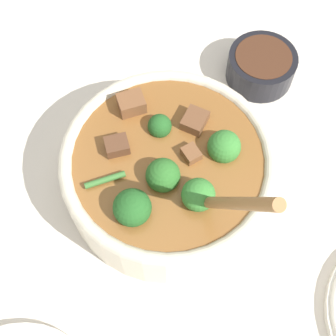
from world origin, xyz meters
TOP-DOWN VIEW (x-y plane):
  - ground_plane at (0.00, 0.00)m, footprint 4.00×4.00m
  - stew_bowl at (-0.00, -0.00)m, footprint 0.25×0.25m
  - condiment_bowl at (0.20, -0.09)m, footprint 0.10×0.10m

SIDE VIEW (x-z plane):
  - ground_plane at x=0.00m, z-range 0.00..0.00m
  - condiment_bowl at x=0.20m, z-range 0.00..0.05m
  - stew_bowl at x=0.00m, z-range -0.07..0.17m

